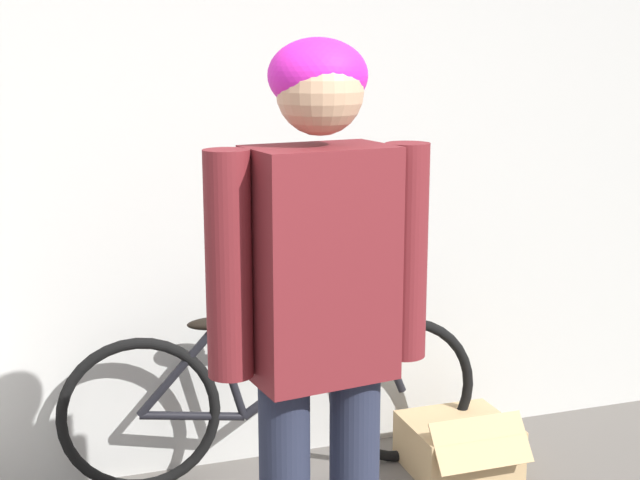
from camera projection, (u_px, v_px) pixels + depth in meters
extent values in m
cube|color=silver|center=(146.00, 164.00, 3.51)|extent=(8.00, 0.06, 2.60)
cube|color=white|center=(284.00, 378.00, 3.85)|extent=(0.08, 0.01, 0.12)
cube|color=maroon|center=(320.00, 264.00, 2.42)|extent=(0.41, 0.29, 0.64)
cylinder|color=maroon|center=(229.00, 265.00, 2.33)|extent=(0.12, 0.12, 0.61)
cylinder|color=maroon|center=(406.00, 252.00, 2.49)|extent=(0.12, 0.12, 0.61)
sphere|color=tan|center=(320.00, 91.00, 2.32)|extent=(0.23, 0.23, 0.23)
ellipsoid|color=#D11EAD|center=(318.00, 75.00, 2.33)|extent=(0.27, 0.24, 0.20)
torus|color=black|center=(140.00, 415.00, 3.53)|extent=(0.65, 0.10, 0.64)
torus|color=black|center=(402.00, 391.00, 3.79)|extent=(0.65, 0.10, 0.64)
cylinder|color=black|center=(193.00, 416.00, 3.59)|extent=(0.42, 0.07, 0.08)
cylinder|color=black|center=(177.00, 372.00, 3.53)|extent=(0.33, 0.06, 0.36)
cylinder|color=black|center=(230.00, 373.00, 3.59)|extent=(0.14, 0.05, 0.40)
cylinder|color=black|center=(309.00, 368.00, 3.66)|extent=(0.57, 0.09, 0.40)
cylinder|color=black|center=(296.00, 324.00, 3.61)|extent=(0.66, 0.09, 0.05)
cylinder|color=black|center=(388.00, 356.00, 3.74)|extent=(0.17, 0.05, 0.34)
cylinder|color=black|center=(378.00, 313.00, 3.69)|extent=(0.07, 0.04, 0.08)
cylinder|color=black|center=(383.00, 306.00, 3.69)|extent=(0.06, 0.46, 0.02)
ellipsoid|color=black|center=(215.00, 323.00, 3.53)|extent=(0.23, 0.10, 0.05)
cube|color=tan|center=(458.00, 445.00, 3.77)|extent=(0.43, 0.39, 0.21)
cube|color=tan|center=(481.00, 443.00, 3.57)|extent=(0.41, 0.14, 0.17)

